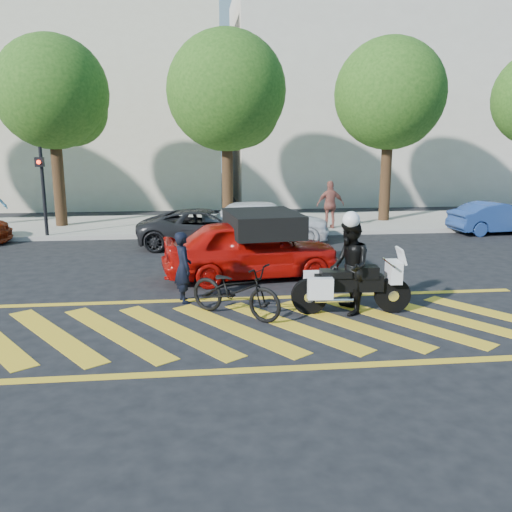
{
  "coord_description": "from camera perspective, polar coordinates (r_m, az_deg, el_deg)",
  "views": [
    {
      "loc": [
        -1.28,
        -9.65,
        3.53
      ],
      "look_at": [
        -0.03,
        1.53,
        1.05
      ],
      "focal_mm": 38.0,
      "sensor_mm": 36.0,
      "label": 1
    }
  ],
  "objects": [
    {
      "name": "tree_left",
      "position": [
        22.35,
        -20.3,
        15.44
      ],
      "size": [
        4.2,
        4.2,
        7.26
      ],
      "color": "black",
      "rests_on": "ground"
    },
    {
      "name": "bicycle",
      "position": [
        10.8,
        -2.17,
        -3.6
      ],
      "size": [
        2.09,
        1.86,
        1.1
      ],
      "primitive_type": "imported",
      "rotation": [
        0.0,
        0.0,
        0.91
      ],
      "color": "black",
      "rests_on": "ground"
    },
    {
      "name": "parked_mid_right",
      "position": [
        18.37,
        0.9,
        3.7
      ],
      "size": [
        4.4,
        1.85,
        1.49
      ],
      "primitive_type": "imported",
      "rotation": [
        0.0,
        0.0,
        1.55
      ],
      "color": "silver",
      "rests_on": "ground"
    },
    {
      "name": "tree_center",
      "position": [
        21.82,
        -2.78,
        16.53
      ],
      "size": [
        4.6,
        4.6,
        7.56
      ],
      "color": "black",
      "rests_on": "ground"
    },
    {
      "name": "signal_pole",
      "position": [
        20.14,
        -21.55,
        6.98
      ],
      "size": [
        0.28,
        0.43,
        3.2
      ],
      "color": "black",
      "rests_on": "ground"
    },
    {
      "name": "red_convertible",
      "position": [
        13.72,
        -0.53,
        0.77
      ],
      "size": [
        4.64,
        2.32,
        1.52
      ],
      "primitive_type": "imported",
      "rotation": [
        0.0,
        0.0,
        1.69
      ],
      "color": "#B20D08",
      "rests_on": "ground"
    },
    {
      "name": "crosswalk",
      "position": [
        10.35,
        0.9,
        -7.49
      ],
      "size": [
        12.33,
        4.0,
        0.01
      ],
      "color": "gold",
      "rests_on": "ground"
    },
    {
      "name": "building_left",
      "position": [
        31.41,
        -19.37,
        14.43
      ],
      "size": [
        16.0,
        8.0,
        10.0
      ],
      "primitive_type": "cube",
      "color": "beige",
      "rests_on": "ground"
    },
    {
      "name": "building_right",
      "position": [
        32.39,
        12.61,
        15.62
      ],
      "size": [
        16.0,
        8.0,
        11.0
      ],
      "primitive_type": "cube",
      "color": "beige",
      "rests_on": "ground"
    },
    {
      "name": "sidewalk",
      "position": [
        21.96,
        -2.97,
        3.36
      ],
      "size": [
        60.0,
        5.0,
        0.15
      ],
      "primitive_type": "cube",
      "color": "#9E998E",
      "rests_on": "ground"
    },
    {
      "name": "officer_moto",
      "position": [
        11.06,
        9.8,
        -1.15
      ],
      "size": [
        0.79,
        0.98,
        1.93
      ],
      "primitive_type": "imported",
      "rotation": [
        0.0,
        0.0,
        -1.63
      ],
      "color": "black",
      "rests_on": "ground"
    },
    {
      "name": "parked_right",
      "position": [
        22.11,
        24.11,
        3.7
      ],
      "size": [
        3.68,
        1.59,
        1.18
      ],
      "primitive_type": "imported",
      "rotation": [
        0.0,
        0.0,
        1.67
      ],
      "color": "navy",
      "rests_on": "ground"
    },
    {
      "name": "pedestrian_right",
      "position": [
        20.61,
        7.83,
        5.37
      ],
      "size": [
        1.05,
        0.45,
        1.78
      ],
      "primitive_type": "imported",
      "rotation": [
        0.0,
        0.0,
        3.16
      ],
      "color": "#9B5446",
      "rests_on": "sidewalk"
    },
    {
      "name": "police_motorcycle",
      "position": [
        11.16,
        9.81,
        -3.04
      ],
      "size": [
        2.45,
        0.8,
        1.08
      ],
      "rotation": [
        0.0,
        0.0,
        -0.06
      ],
      "color": "black",
      "rests_on": "ground"
    },
    {
      "name": "officer_bike",
      "position": [
        11.8,
        -7.67,
        -1.18
      ],
      "size": [
        0.52,
        0.65,
        1.55
      ],
      "primitive_type": "imported",
      "rotation": [
        0.0,
        0.0,
        1.86
      ],
      "color": "black",
      "rests_on": "ground"
    },
    {
      "name": "parked_mid_left",
      "position": [
        17.69,
        -5.07,
        2.92
      ],
      "size": [
        4.7,
        2.6,
        1.25
      ],
      "primitive_type": "imported",
      "rotation": [
        0.0,
        0.0,
        1.45
      ],
      "color": "black",
      "rests_on": "ground"
    },
    {
      "name": "tree_right",
      "position": [
        23.16,
        14.14,
        15.82
      ],
      "size": [
        4.4,
        4.4,
        7.41
      ],
      "color": "black",
      "rests_on": "ground"
    },
    {
      "name": "ground",
      "position": [
        10.35,
        1.11,
        -7.5
      ],
      "size": [
        90.0,
        90.0,
        0.0
      ],
      "primitive_type": "plane",
      "color": "black",
      "rests_on": "ground"
    }
  ]
}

